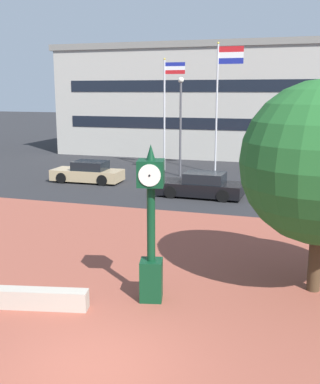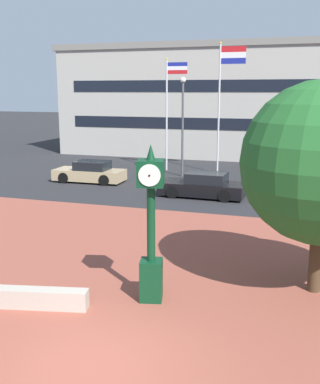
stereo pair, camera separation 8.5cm
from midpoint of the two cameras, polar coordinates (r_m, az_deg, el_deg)
name	(u,v)px [view 2 (the right image)]	position (r m, az deg, el deg)	size (l,w,h in m)	color
ground_plane	(88,366)	(10.12, -8.47, -20.24)	(200.00, 200.00, 0.00)	#262628
plaza_brick_paving	(155,285)	(13.58, -0.49, -11.24)	(44.00, 16.43, 0.01)	brown
planter_wall	(26,298)	(12.68, -15.83, -12.29)	(3.20, 0.40, 0.50)	#ADA393
street_clock	(151,229)	(12.03, -0.89, -4.58)	(0.79, 0.82, 4.12)	#0C381E
car_street_near	(90,173)	(28.56, -8.42, 2.35)	(4.26, 1.87, 1.28)	tan
car_street_far	(203,186)	(24.39, 5.39, 0.74)	(4.43, 2.02, 1.28)	black
flagpole_primary	(169,107)	(32.10, 1.13, 10.35)	(1.47, 0.14, 7.52)	silver
flagpole_secondary	(222,96)	(31.23, 7.69, 11.55)	(1.70, 0.14, 8.44)	silver
civic_building	(254,100)	(43.00, 11.46, 10.91)	(32.18, 13.58, 9.15)	#B2ADA3
street_lamp_post	(183,116)	(29.88, 2.87, 9.22)	(0.36, 0.36, 6.24)	#4C4C51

